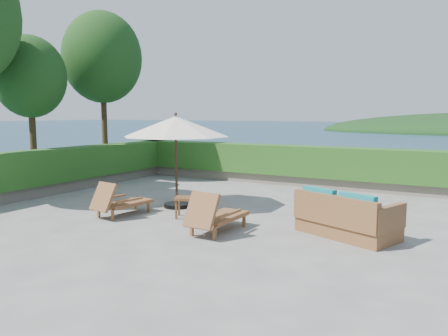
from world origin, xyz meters
The scene contains 14 objects.
ground centered at (0.00, 0.00, 0.00)m, with size 12.00×12.00×0.00m, color gray.
foundation centered at (0.00, 0.00, -1.55)m, with size 12.00×12.00×3.00m, color #554C43.
ocean centered at (0.00, 0.00, -3.00)m, with size 600.00×600.00×0.00m, color #142D40.
planter_wall_far centered at (0.00, 5.60, 0.18)m, with size 12.00×0.60×0.36m, color gray.
planter_wall_left centered at (-5.60, 0.00, 0.18)m, with size 0.60×12.00×0.36m, color gray.
hedge_far centered at (0.00, 5.60, 0.85)m, with size 12.40×0.90×1.00m, color #1E4E16.
hedge_left centered at (-5.60, 0.00, 0.85)m, with size 0.90×12.40×1.00m, color #1E4E16.
tree_mid centered at (-6.40, 0.50, 3.55)m, with size 2.20×2.20×4.83m.
tree_far centered at (-6.00, 3.20, 4.40)m, with size 2.80×2.80×6.03m.
patio_umbrella centered at (-1.02, 0.64, 2.08)m, with size 3.58×3.58×2.47m.
lounge_left centered at (-1.65, -0.82, 0.36)m, with size 0.81×1.55×0.85m.
lounge_right centered at (1.10, -1.00, 0.38)m, with size 0.76×1.59×0.90m.
side_table centered at (-0.19, -0.20, 0.40)m, with size 0.61×0.61×0.49m.
wicker_loveseat centered at (3.49, 0.03, 0.37)m, with size 2.16×1.63×0.95m.
Camera 1 is at (5.51, -8.53, 2.43)m, focal length 35.00 mm.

